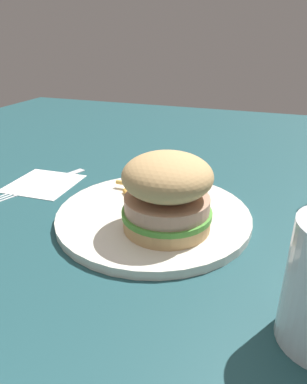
{
  "coord_description": "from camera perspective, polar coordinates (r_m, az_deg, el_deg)",
  "views": [
    {
      "loc": [
        -0.4,
        -0.11,
        0.24
      ],
      "look_at": [
        0.01,
        0.03,
        0.04
      ],
      "focal_mm": 32.41,
      "sensor_mm": 36.0,
      "label": 1
    }
  ],
  "objects": [
    {
      "name": "plate",
      "position": [
        0.49,
        -0.0,
        -3.84
      ],
      "size": [
        0.27,
        0.27,
        0.01
      ],
      "primitive_type": "cylinder",
      "color": "silver",
      "rests_on": "ground_plane"
    },
    {
      "name": "napkin",
      "position": [
        0.63,
        -17.65,
        1.38
      ],
      "size": [
        0.11,
        0.11,
        0.0
      ],
      "primitive_type": "cube",
      "rotation": [
        0.0,
        0.0,
        0.03
      ],
      "color": "white",
      "rests_on": "ground_plane"
    },
    {
      "name": "fork",
      "position": [
        0.63,
        -17.8,
        1.55
      ],
      "size": [
        0.17,
        0.08,
        0.0
      ],
      "color": "silver",
      "rests_on": "napkin"
    },
    {
      "name": "fries_pile",
      "position": [
        0.53,
        -1.73,
        0.11
      ],
      "size": [
        0.1,
        0.09,
        0.01
      ],
      "color": "gold",
      "rests_on": "plate"
    },
    {
      "name": "sandwich",
      "position": [
        0.43,
        1.9,
        0.06
      ],
      "size": [
        0.11,
        0.11,
        0.1
      ],
      "color": "tan",
      "rests_on": "plate"
    },
    {
      "name": "ground_plane",
      "position": [
        0.48,
        3.14,
        -5.37
      ],
      "size": [
        1.6,
        1.6,
        0.0
      ],
      "primitive_type": "plane",
      "color": "#1E474C"
    }
  ]
}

